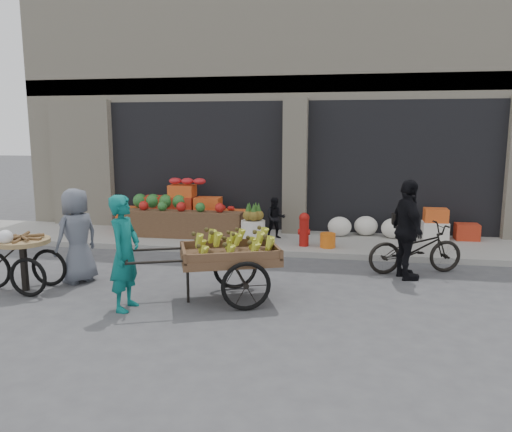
% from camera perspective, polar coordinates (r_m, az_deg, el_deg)
% --- Properties ---
extents(ground, '(80.00, 80.00, 0.00)m').
position_cam_1_polar(ground, '(7.29, 0.31, -10.49)').
color(ground, '#424244').
rests_on(ground, ground).
extents(sidewalk, '(18.00, 2.20, 0.12)m').
position_cam_1_polar(sidewalk, '(11.18, 3.93, -3.02)').
color(sidewalk, gray).
rests_on(sidewalk, ground).
extents(building, '(14.00, 6.45, 7.00)m').
position_cam_1_polar(building, '(14.85, 5.79, 12.95)').
color(building, beige).
rests_on(building, ground).
extents(fruit_display, '(3.10, 1.12, 1.24)m').
position_cam_1_polar(fruit_display, '(11.85, -7.90, 0.65)').
color(fruit_display, '#B52F19').
rests_on(fruit_display, sidewalk).
extents(pineapple_bin, '(0.52, 0.52, 0.50)m').
position_cam_1_polar(pineapple_bin, '(10.74, -0.33, -1.83)').
color(pineapple_bin, silver).
rests_on(pineapple_bin, sidewalk).
extents(fire_hydrant, '(0.22, 0.22, 0.71)m').
position_cam_1_polar(fire_hydrant, '(10.52, 5.52, -1.38)').
color(fire_hydrant, '#A5140F').
rests_on(fire_hydrant, sidewalk).
extents(orange_bucket, '(0.32, 0.32, 0.30)m').
position_cam_1_polar(orange_bucket, '(10.49, 8.20, -2.77)').
color(orange_bucket, orange).
rests_on(orange_bucket, sidewalk).
extents(right_bay_goods, '(3.35, 0.60, 0.70)m').
position_cam_1_polar(right_bay_goods, '(11.72, 17.08, -1.10)').
color(right_bay_goods, silver).
rests_on(right_bay_goods, sidewalk).
extents(seated_person, '(0.51, 0.43, 0.93)m').
position_cam_1_polar(seated_person, '(11.22, 2.24, -0.23)').
color(seated_person, black).
rests_on(seated_person, sidewalk).
extents(banana_cart, '(2.60, 1.74, 1.01)m').
position_cam_1_polar(banana_cart, '(7.44, -3.43, -4.16)').
color(banana_cart, brown).
rests_on(banana_cart, ground).
extents(vendor_woman, '(0.41, 0.61, 1.65)m').
position_cam_1_polar(vendor_woman, '(7.27, -14.77, -4.09)').
color(vendor_woman, '#0D6863').
rests_on(vendor_woman, ground).
extents(tricycle_cart, '(1.42, 0.85, 0.95)m').
position_cam_1_polar(tricycle_cart, '(8.73, -25.09, -4.15)').
color(tricycle_cart, '#9E7F51').
rests_on(tricycle_cart, ground).
extents(vendor_grey, '(0.79, 0.92, 1.59)m').
position_cam_1_polar(vendor_grey, '(8.83, -19.79, -2.13)').
color(vendor_grey, slate).
rests_on(vendor_grey, ground).
extents(bicycle, '(1.82, 1.08, 0.90)m').
position_cam_1_polar(bicycle, '(9.35, 17.73, -3.54)').
color(bicycle, black).
rests_on(bicycle, ground).
extents(cyclist, '(0.70, 1.09, 1.72)m').
position_cam_1_polar(cyclist, '(8.85, 16.91, -1.52)').
color(cyclist, black).
rests_on(cyclist, ground).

